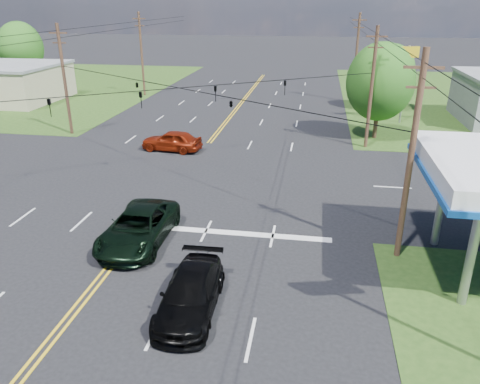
% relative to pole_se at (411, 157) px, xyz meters
% --- Properties ---
extents(ground, '(280.00, 280.00, 0.00)m').
position_rel_pole_se_xyz_m(ground, '(-13.00, 9.00, -4.92)').
color(ground, black).
rests_on(ground, ground).
extents(grass_nw, '(46.00, 48.00, 0.03)m').
position_rel_pole_se_xyz_m(grass_nw, '(-48.00, 41.00, -4.92)').
color(grass_nw, '#234215').
rests_on(grass_nw, ground).
extents(stop_bar, '(10.00, 0.50, 0.02)m').
position_rel_pole_se_xyz_m(stop_bar, '(-8.00, 1.00, -4.92)').
color(stop_bar, silver).
rests_on(stop_bar, ground).
extents(pole_se, '(1.60, 0.28, 9.50)m').
position_rel_pole_se_xyz_m(pole_se, '(0.00, 0.00, 0.00)').
color(pole_se, '#3C2919').
rests_on(pole_se, ground).
extents(pole_nw, '(1.60, 0.28, 9.50)m').
position_rel_pole_se_xyz_m(pole_nw, '(-26.00, 18.00, 0.00)').
color(pole_nw, '#3C2919').
rests_on(pole_nw, ground).
extents(pole_ne, '(1.60, 0.28, 9.50)m').
position_rel_pole_se_xyz_m(pole_ne, '(0.00, 18.00, 0.00)').
color(pole_ne, '#3C2919').
rests_on(pole_ne, ground).
extents(pole_left_far, '(1.60, 0.28, 10.00)m').
position_rel_pole_se_xyz_m(pole_left_far, '(-26.00, 37.00, 0.25)').
color(pole_left_far, '#3C2919').
rests_on(pole_left_far, ground).
extents(pole_right_far, '(1.60, 0.28, 10.00)m').
position_rel_pole_se_xyz_m(pole_right_far, '(0.00, 37.00, 0.25)').
color(pole_right_far, '#3C2919').
rests_on(pole_right_far, ground).
extents(span_wire_signals, '(26.00, 18.00, 1.13)m').
position_rel_pole_se_xyz_m(span_wire_signals, '(-13.00, 9.00, 1.08)').
color(span_wire_signals, black).
rests_on(span_wire_signals, ground).
extents(power_lines, '(26.04, 100.00, 0.64)m').
position_rel_pole_se_xyz_m(power_lines, '(-13.00, 7.00, 3.68)').
color(power_lines, black).
rests_on(power_lines, ground).
extents(tree_right_a, '(5.70, 5.70, 8.18)m').
position_rel_pole_se_xyz_m(tree_right_a, '(1.00, 21.00, -0.05)').
color(tree_right_a, '#3C2919').
rests_on(tree_right_a, ground).
extents(tree_right_b, '(4.94, 4.94, 7.09)m').
position_rel_pole_se_xyz_m(tree_right_b, '(3.50, 33.00, -0.70)').
color(tree_right_b, '#3C2919').
rests_on(tree_right_b, ground).
extents(tree_far_l, '(6.08, 6.08, 8.72)m').
position_rel_pole_se_xyz_m(tree_far_l, '(-45.00, 41.00, 0.28)').
color(tree_far_l, '#3C2919').
rests_on(tree_far_l, ground).
extents(pickup_dkgreen, '(2.79, 6.03, 1.68)m').
position_rel_pole_se_xyz_m(pickup_dkgreen, '(-12.50, -0.74, -4.08)').
color(pickup_dkgreen, black).
rests_on(pickup_dkgreen, ground).
extents(suv_black, '(2.24, 5.21, 1.49)m').
position_rel_pole_se_xyz_m(suv_black, '(-8.54, -5.68, -4.17)').
color(suv_black, black).
rests_on(suv_black, ground).
extents(sedan_red, '(4.99, 2.46, 1.64)m').
position_rel_pole_se_xyz_m(sedan_red, '(-15.48, 14.50, -4.10)').
color(sedan_red, maroon).
rests_on(sedan_red, ground).
extents(polesign_ne, '(2.01, 0.81, 7.35)m').
position_rel_pole_se_xyz_m(polesign_ne, '(4.00, 27.00, 0.71)').
color(polesign_ne, '#A5A5AA').
rests_on(polesign_ne, ground).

